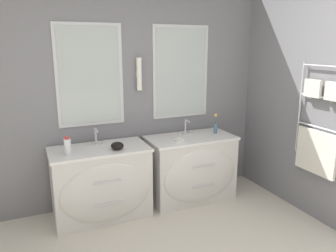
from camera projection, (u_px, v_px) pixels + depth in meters
wall_back at (125, 91)px, 3.73m from camera, size 4.98×0.14×2.60m
wall_right at (319, 98)px, 3.36m from camera, size 0.13×4.12×2.60m
vanity_left at (102, 183)px, 3.48m from camera, size 1.03×0.60×0.77m
vanity_right at (192, 168)px, 3.90m from camera, size 1.03×0.60×0.77m
faucet_left at (96, 137)px, 3.51m from camera, size 0.17×0.11×0.18m
faucet_right at (186, 127)px, 3.94m from camera, size 0.17×0.11×0.18m
toiletry_bottle at (68, 146)px, 3.19m from camera, size 0.07×0.07×0.18m
amenity_bowl at (117, 146)px, 3.37m from camera, size 0.13×0.13×0.08m
flower_vase at (215, 126)px, 3.97m from camera, size 0.04×0.04×0.25m
soap_dish at (179, 140)px, 3.65m from camera, size 0.10×0.07×0.04m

